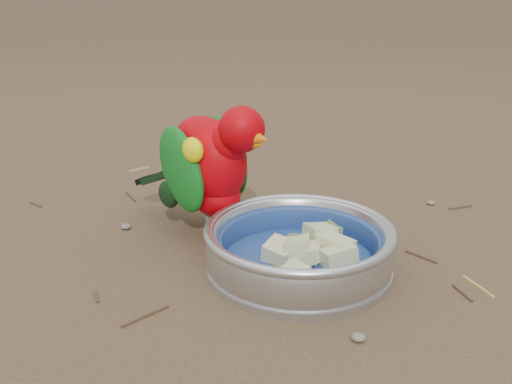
# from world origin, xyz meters

# --- Properties ---
(ground) EXTENTS (60.00, 60.00, 0.00)m
(ground) POSITION_xyz_m (0.00, 0.00, 0.00)
(ground) COLOR #503A29
(food_bowl) EXTENTS (0.23, 0.23, 0.02)m
(food_bowl) POSITION_xyz_m (0.05, -0.05, 0.01)
(food_bowl) COLOR #B2B2BA
(food_bowl) RESTS_ON ground
(bowl_wall) EXTENTS (0.23, 0.23, 0.04)m
(bowl_wall) POSITION_xyz_m (0.05, -0.05, 0.04)
(bowl_wall) COLOR #B2B2BA
(bowl_wall) RESTS_ON food_bowl
(fruit_wedges) EXTENTS (0.14, 0.14, 0.03)m
(fruit_wedges) POSITION_xyz_m (0.05, -0.05, 0.03)
(fruit_wedges) COLOR beige
(fruit_wedges) RESTS_ON food_bowl
(lory_parrot) EXTENTS (0.26, 0.22, 0.19)m
(lory_parrot) POSITION_xyz_m (-0.08, 0.03, 0.10)
(lory_parrot) COLOR #AE0007
(lory_parrot) RESTS_ON ground
(ground_debris) EXTENTS (0.90, 0.80, 0.01)m
(ground_debris) POSITION_xyz_m (-0.01, 0.02, 0.00)
(ground_debris) COLOR tan
(ground_debris) RESTS_ON ground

